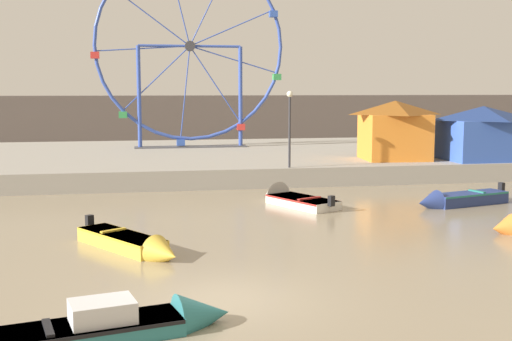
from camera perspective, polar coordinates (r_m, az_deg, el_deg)
The scene contains 11 objects.
ground_plane at distance 16.17m, azimuth -3.19°, elevation -11.25°, with size 240.00×240.00×0.00m, color gray.
quay_promenade at distance 42.45m, azimuth -7.66°, elevation 0.93°, with size 110.00×19.68×1.02m, color gray.
distant_town_skyline at distance 66.68m, azimuth -8.64°, elevation 4.64°, with size 140.00×3.00×4.40m, color #564C47.
motorboat_teal_painted at distance 14.13m, azimuth -11.53°, elevation -13.08°, with size 5.66×2.35×1.18m.
motorboat_navy_blue at distance 29.85m, azimuth 17.26°, elevation -2.42°, with size 4.85×2.27×1.10m.
motorboat_mustard_yellow at distance 20.91m, azimuth -10.64°, elevation -6.36°, with size 3.52×4.53×1.07m.
motorboat_white_red_stripe at distance 29.10m, azimuth 2.92°, elevation -2.50°, with size 3.23×4.48×1.39m.
ferris_wheel_blue_frame at distance 45.60m, azimuth -5.83°, elevation 10.56°, with size 13.17×1.20×13.50m.
carnival_booth_blue_tent at distance 39.57m, azimuth 19.28°, elevation 3.22°, with size 4.84×4.01×3.10m.
carnival_booth_orange_canopy at distance 38.37m, azimuth 12.10°, elevation 3.58°, with size 4.16×3.68×3.40m.
promenade_lamp_near at distance 33.65m, azimuth 2.98°, elevation 4.65°, with size 0.32×0.32×3.97m.
Camera 1 is at (-1.84, -15.23, 5.12)m, focal length 45.53 mm.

